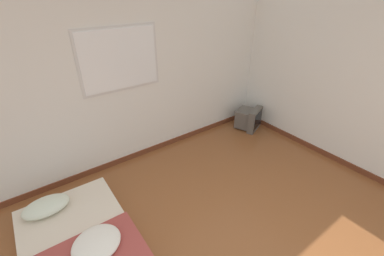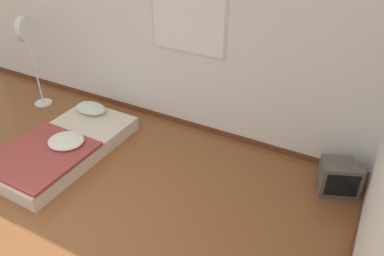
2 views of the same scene
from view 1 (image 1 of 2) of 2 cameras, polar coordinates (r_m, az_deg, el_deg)
wall_back at (r=3.83m, az=-19.09°, el=8.25°), size 8.34×0.08×2.60m
crt_tv at (r=5.27m, az=12.51°, el=2.07°), size 0.55×0.55×0.44m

